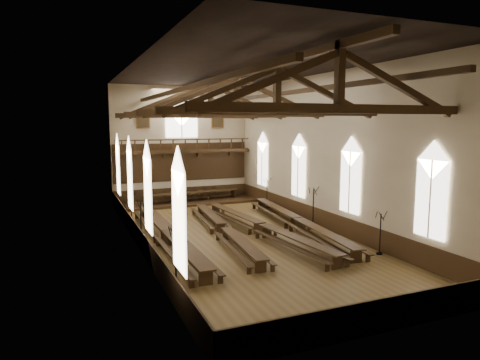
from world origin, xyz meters
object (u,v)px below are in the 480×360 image
Objects in this scene: refectory_row_c at (262,226)px; candelabrum_left_mid at (141,228)px; candelabrum_right_far at (267,199)px; refectory_row_a at (168,233)px; refectory_row_b at (224,228)px; candelabrum_right_near at (380,241)px; high_table at (193,193)px; candelabrum_left_near at (176,272)px; candelabrum_left_far at (131,215)px; refectory_row_d at (298,221)px; dais at (193,202)px; candelabrum_right_mid at (313,215)px.

refectory_row_c is 7.27m from candelabrum_left_mid.
refectory_row_a is at bearing -143.88° from candelabrum_right_far.
refectory_row_a is 6.18× the size of candelabrum_left_mid.
refectory_row_c is (2.22, -0.67, 0.05)m from refectory_row_b.
candelabrum_right_near is at bearing -54.95° from refectory_row_c.
candelabrum_left_near is (-6.01, -18.32, -0.04)m from high_table.
candelabrum_right_near is (11.10, -11.55, 0.00)m from candelabrum_left_far.
refectory_row_c reaches higher than refectory_row_b.
refectory_row_c is at bearing -170.62° from refectory_row_d.
candelabrum_right_far reaches higher than dais.
refectory_row_a is 1.74× the size of high_table.
high_table is (4.73, 11.22, 0.30)m from refectory_row_a.
refectory_row_a reaches higher than refectory_row_d.
refectory_row_d is at bearing -2.32° from refectory_row_b.
high_table is at bearing 58.62° from candelabrum_left_mid.
refectory_row_c is at bearing -170.17° from candelabrum_right_mid.
candelabrum_left_far is at bearing -135.04° from high_table.
candelabrum_left_near is (-6.01, -18.32, 0.73)m from dais.
candelabrum_left_far is at bearing 140.75° from refectory_row_c.
candelabrum_left_mid is (-1.29, 1.36, 0.15)m from refectory_row_a.
candelabrum_left_near is at bearing -100.26° from refectory_row_a.
dais is (4.73, 11.22, -0.47)m from refectory_row_a.
candelabrum_left_near is at bearing -127.89° from candelabrum_right_far.
candelabrum_left_near is 1.19× the size of candelabrum_left_far.
refectory_row_d is 6.41m from candelabrum_right_near.
candelabrum_left_mid reaches higher than refectory_row_b.
candelabrum_left_far is 16.02m from candelabrum_right_near.
candelabrum_left_far is at bearing 103.85° from refectory_row_a.
dais is 6.54m from candelabrum_right_far.
refectory_row_a is 5.36× the size of candelabrum_left_near.
high_table is at bearing 67.15° from refectory_row_a.
candelabrum_right_mid is 6.98m from candelabrum_right_far.
refectory_row_b is 5.89× the size of candelabrum_left_mid.
candelabrum_right_far is at bearing 48.07° from refectory_row_b.
candelabrum_left_mid is 1.03× the size of candelabrum_right_near.
refectory_row_a is at bearing -46.65° from candelabrum_left_mid.
refectory_row_b is at bearing 56.50° from candelabrum_left_near.
candelabrum_right_near is at bearing -78.59° from refectory_row_d.
candelabrum_right_far is (5.09, -4.06, 0.64)m from dais.
candelabrum_left_near is 12.32m from candelabrum_left_far.
refectory_row_b is 1.23× the size of dais.
refectory_row_b is at bearing 177.68° from refectory_row_d.
candelabrum_right_mid is at bearing 9.83° from refectory_row_c.
refectory_row_c is at bearing -39.25° from candelabrum_left_far.
candelabrum_left_near is (-7.02, -6.58, 0.28)m from refectory_row_c.
candelabrum_left_near reaches higher than refectory_row_a.
candelabrum_left_mid is 3.85m from candelabrum_left_far.
dais is at bearing 67.15° from refectory_row_a.
candelabrum_left_mid reaches higher than dais.
candelabrum_left_far is at bearing 133.42° from refectory_row_b.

